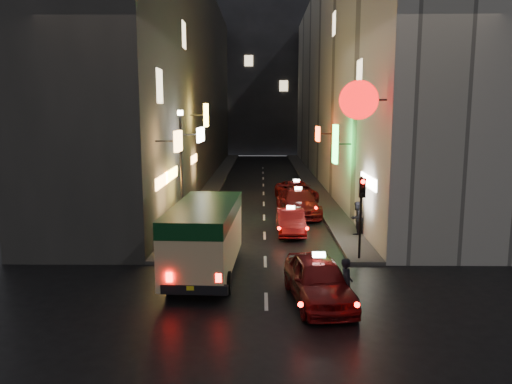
{
  "coord_description": "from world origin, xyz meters",
  "views": [
    {
      "loc": [
        -0.17,
        -11.94,
        6.29
      ],
      "look_at": [
        -0.44,
        13.0,
        2.28
      ],
      "focal_mm": 35.0,
      "sensor_mm": 36.0,
      "label": 1
    }
  ],
  "objects_px": {
    "traffic_light": "(362,200)",
    "lamp_post": "(181,164)",
    "pedestrian_crossing": "(347,281)",
    "minibus": "(205,231)",
    "taxi_near": "(318,276)"
  },
  "relations": [
    {
      "from": "taxi_near",
      "to": "pedestrian_crossing",
      "type": "relative_size",
      "value": 3.07
    },
    {
      "from": "pedestrian_crossing",
      "to": "lamp_post",
      "type": "height_order",
      "value": "lamp_post"
    },
    {
      "from": "taxi_near",
      "to": "lamp_post",
      "type": "height_order",
      "value": "lamp_post"
    },
    {
      "from": "taxi_near",
      "to": "pedestrian_crossing",
      "type": "bearing_deg",
      "value": -37.1
    },
    {
      "from": "traffic_light",
      "to": "lamp_post",
      "type": "height_order",
      "value": "lamp_post"
    },
    {
      "from": "pedestrian_crossing",
      "to": "minibus",
      "type": "bearing_deg",
      "value": 55.31
    },
    {
      "from": "taxi_near",
      "to": "lamp_post",
      "type": "relative_size",
      "value": 0.95
    },
    {
      "from": "minibus",
      "to": "taxi_near",
      "type": "xyz_separation_m",
      "value": [
        4.09,
        -2.76,
        -0.86
      ]
    },
    {
      "from": "taxi_near",
      "to": "pedestrian_crossing",
      "type": "xyz_separation_m",
      "value": [
        0.82,
        -0.62,
        0.06
      ]
    },
    {
      "from": "traffic_light",
      "to": "lamp_post",
      "type": "xyz_separation_m",
      "value": [
        -8.2,
        4.53,
        1.04
      ]
    },
    {
      "from": "minibus",
      "to": "traffic_light",
      "type": "relative_size",
      "value": 1.88
    },
    {
      "from": "taxi_near",
      "to": "minibus",
      "type": "bearing_deg",
      "value": 145.94
    },
    {
      "from": "taxi_near",
      "to": "traffic_light",
      "type": "relative_size",
      "value": 1.68
    },
    {
      "from": "lamp_post",
      "to": "pedestrian_crossing",
      "type": "bearing_deg",
      "value": -54.9
    },
    {
      "from": "minibus",
      "to": "pedestrian_crossing",
      "type": "distance_m",
      "value": 6.02
    }
  ]
}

